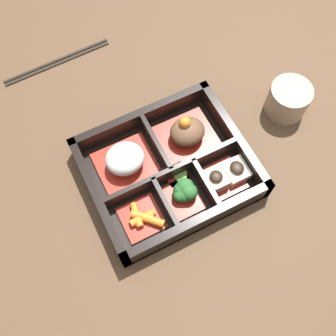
% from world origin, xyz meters
% --- Properties ---
extents(ground_plane, '(3.00, 3.00, 0.00)m').
position_xyz_m(ground_plane, '(0.00, 0.00, 0.00)').
color(ground_plane, '#4C3523').
extents(bento_base, '(0.28, 0.23, 0.01)m').
position_xyz_m(bento_base, '(0.00, 0.00, 0.01)').
color(bento_base, black).
rests_on(bento_base, ground_plane).
extents(bento_rim, '(0.28, 0.23, 0.05)m').
position_xyz_m(bento_rim, '(0.00, -0.00, 0.02)').
color(bento_rim, black).
rests_on(bento_rim, ground_plane).
extents(bowl_rice, '(0.10, 0.09, 0.05)m').
position_xyz_m(bowl_rice, '(-0.06, 0.04, 0.03)').
color(bowl_rice, maroon).
rests_on(bowl_rice, bento_base).
extents(bowl_stew, '(0.10, 0.09, 0.06)m').
position_xyz_m(bowl_stew, '(0.06, 0.04, 0.03)').
color(bowl_stew, maroon).
rests_on(bowl_stew, bento_base).
extents(bowl_carrots, '(0.07, 0.07, 0.02)m').
position_xyz_m(bowl_carrots, '(-0.08, -0.06, 0.02)').
color(bowl_carrots, maroon).
rests_on(bowl_carrots, bento_base).
extents(bowl_greens, '(0.06, 0.07, 0.04)m').
position_xyz_m(bowl_greens, '(0.00, -0.05, 0.03)').
color(bowl_greens, maroon).
rests_on(bowl_greens, bento_base).
extents(bowl_tofu, '(0.08, 0.07, 0.04)m').
position_xyz_m(bowl_tofu, '(0.08, -0.06, 0.02)').
color(bowl_tofu, maroon).
rests_on(bowl_tofu, bento_base).
extents(bowl_pickles, '(0.04, 0.04, 0.01)m').
position_xyz_m(bowl_pickles, '(0.01, -0.01, 0.02)').
color(bowl_pickles, maroon).
rests_on(bowl_pickles, bento_base).
extents(tea_cup, '(0.08, 0.08, 0.06)m').
position_xyz_m(tea_cup, '(0.26, 0.02, 0.03)').
color(tea_cup, gray).
rests_on(tea_cup, ground_plane).
extents(chopsticks, '(0.23, 0.02, 0.01)m').
position_xyz_m(chopsticks, '(-0.09, 0.32, 0.00)').
color(chopsticks, black).
rests_on(chopsticks, ground_plane).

